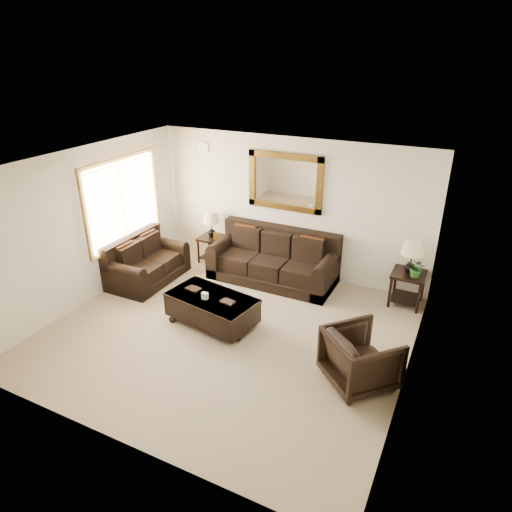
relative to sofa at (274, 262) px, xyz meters
The scene contains 11 objects.
room 2.26m from the sofa, 87.39° to the right, with size 5.51×5.01×2.71m.
window 3.08m from the sofa, 156.66° to the right, with size 0.07×1.96×1.66m.
mirror 1.56m from the sofa, 90.00° to the left, with size 1.50×0.06×1.10m.
air_vent 2.73m from the sofa, 165.88° to the left, with size 0.25×0.02×0.18m, color #999999.
sofa is the anchor object (origin of this frame).
loveseat 2.50m from the sofa, 153.08° to the right, with size 0.93×1.56×0.88m.
end_table_left 1.56m from the sofa, behind, with size 0.51×0.51×1.11m.
end_table_right 2.54m from the sofa, ahead, with size 0.56×0.56×1.24m.
coffee_table 1.91m from the sofa, 97.91° to the right, with size 1.57×1.02×0.62m.
armchair 3.23m from the sofa, 44.81° to the right, with size 0.84×0.79×0.87m, color black.
potted_plant 2.64m from the sofa, ahead, with size 0.30×0.33×0.26m, color #22531C.
Camera 1 is at (3.14, -5.31, 4.18)m, focal length 32.00 mm.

